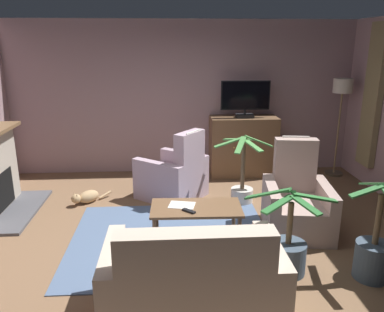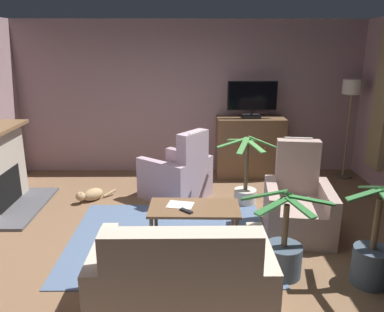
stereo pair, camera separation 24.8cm
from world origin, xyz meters
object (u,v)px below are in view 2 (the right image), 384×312
Objects in this scene: coffee_table at (194,211)px; armchair_angled_to_table at (178,176)px; television at (252,98)px; potted_plant_leafy_by_curtain at (245,187)px; tv_remote at (186,211)px; floor_lamp at (351,101)px; potted_plant_small_fern_corner at (371,262)px; sofa_floral at (182,285)px; armchair_near_window at (298,207)px; folded_newspaper at (180,205)px; potted_plant_tall_palm_by_window at (283,255)px; tv_cabinet at (250,148)px; cat at (91,195)px.

armchair_angled_to_table is at bearing 98.88° from coffee_table.
television is 1.71m from potted_plant_leafy_by_curtain.
tv_remote is 0.10× the size of floor_lamp.
potted_plant_small_fern_corner is (1.74, -0.82, -0.18)m from coffee_table.
armchair_angled_to_table reaches higher than sofa_floral.
armchair_angled_to_table is 0.68× the size of floor_lamp.
armchair_near_window is at bearing -60.35° from potted_plant_leafy_by_curtain.
folded_newspaper is 0.29× the size of potted_plant_leafy_by_curtain.
folded_newspaper is at bearing 146.19° from potted_plant_tall_palm_by_window.
sofa_floral reaches higher than potted_plant_tall_palm_by_window.
tv_cabinet is 1.15× the size of potted_plant_small_fern_corner.
armchair_angled_to_table is at bearing 142.58° from armchair_near_window.
coffee_table is (-1.04, -2.50, -0.09)m from tv_cabinet.
television reaches higher than coffee_table.
armchair_near_window reaches higher than cat.
cat is (-3.29, 2.15, -0.14)m from potted_plant_small_fern_corner.
potted_plant_small_fern_corner is 3.53m from floor_lamp.
potted_plant_leafy_by_curtain is at bearing -148.93° from floor_lamp.
coffee_table is 1.04× the size of potted_plant_small_fern_corner.
armchair_near_window is at bearing -82.70° from television.
potted_plant_tall_palm_by_window is at bearing -92.39° from television.
coffee_table is at bearing -167.29° from armchair_near_window.
tv_cabinet is 2.73m from folded_newspaper.
potted_plant_leafy_by_curtain is at bearing -79.65° from tv_remote.
cat is 0.31× the size of floor_lamp.
folded_newspaper is 0.17× the size of floor_lamp.
armchair_angled_to_table reaches higher than cat.
armchair_near_window is 0.66× the size of floor_lamp.
sofa_floral reaches higher than cat.
potted_plant_tall_palm_by_window is 1.88m from potted_plant_leafy_by_curtain.
potted_plant_leafy_by_curtain reaches higher than tv_remote.
tv_cabinet is 2.23m from armchair_near_window.
armchair_angled_to_table is (-0.23, 1.47, -0.08)m from coffee_table.
tv_cabinet is at bearing 39.03° from armchair_angled_to_table.
potted_plant_tall_palm_by_window is at bearing -112.92° from armchair_near_window.
television reaches higher than cat.
armchair_angled_to_table is (-0.11, 2.79, 0.01)m from sofa_floral.
coffee_table is 3.74m from floor_lamp.
tv_cabinet is 2.87m from tv_remote.
tv_cabinet is 3.18m from potted_plant_tall_palm_by_window.
cat is (-1.55, 1.33, -0.32)m from coffee_table.
potted_plant_leafy_by_curtain is (-0.52, 0.92, -0.09)m from armchair_near_window.
television is at bearing 177.68° from floor_lamp.
television is 0.56× the size of sofa_floral.
potted_plant_tall_palm_by_window is (-0.13, -3.16, -0.29)m from tv_cabinet.
tv_cabinet reaches higher than cat.
potted_plant_leafy_by_curtain reaches higher than coffee_table.
television reaches higher than sofa_floral.
floor_lamp is at bearing 73.02° from potted_plant_small_fern_corner.
armchair_near_window is 1.94m from armchair_angled_to_table.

